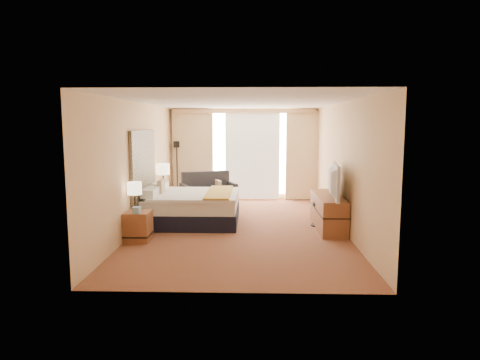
{
  "coord_description": "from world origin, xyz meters",
  "views": [
    {
      "loc": [
        0.26,
        -8.77,
        2.16
      ],
      "look_at": [
        -0.01,
        0.4,
        0.96
      ],
      "focal_mm": 32.0,
      "sensor_mm": 36.0,
      "label": 1
    }
  ],
  "objects_px": {
    "nightstand_right": "(165,202)",
    "television": "(330,181)",
    "desk_chair": "(325,206)",
    "lamp_left": "(134,189)",
    "media_dresser": "(328,212)",
    "floor_lamp": "(177,159)",
    "loveseat": "(208,194)",
    "lamp_right": "(163,170)",
    "nightstand_left": "(138,226)",
    "bed": "(192,207)"
  },
  "relations": [
    {
      "from": "desk_chair",
      "to": "television",
      "type": "height_order",
      "value": "television"
    },
    {
      "from": "floor_lamp",
      "to": "desk_chair",
      "type": "distance_m",
      "value": 4.87
    },
    {
      "from": "nightstand_left",
      "to": "lamp_left",
      "type": "height_order",
      "value": "lamp_left"
    },
    {
      "from": "bed",
      "to": "television",
      "type": "height_order",
      "value": "television"
    },
    {
      "from": "bed",
      "to": "lamp_left",
      "type": "relative_size",
      "value": 3.54
    },
    {
      "from": "bed",
      "to": "lamp_right",
      "type": "distance_m",
      "value": 1.55
    },
    {
      "from": "nightstand_left",
      "to": "loveseat",
      "type": "relative_size",
      "value": 0.34
    },
    {
      "from": "media_dresser",
      "to": "floor_lamp",
      "type": "relative_size",
      "value": 1.07
    },
    {
      "from": "nightstand_left",
      "to": "desk_chair",
      "type": "distance_m",
      "value": 3.89
    },
    {
      "from": "media_dresser",
      "to": "bed",
      "type": "height_order",
      "value": "bed"
    },
    {
      "from": "bed",
      "to": "lamp_right",
      "type": "relative_size",
      "value": 3.0
    },
    {
      "from": "bed",
      "to": "floor_lamp",
      "type": "height_order",
      "value": "floor_lamp"
    },
    {
      "from": "nightstand_left",
      "to": "floor_lamp",
      "type": "bearing_deg",
      "value": 90.4
    },
    {
      "from": "nightstand_left",
      "to": "lamp_left",
      "type": "relative_size",
      "value": 0.99
    },
    {
      "from": "desk_chair",
      "to": "lamp_left",
      "type": "bearing_deg",
      "value": -152.05
    },
    {
      "from": "nightstand_right",
      "to": "television",
      "type": "relative_size",
      "value": 0.46
    },
    {
      "from": "media_dresser",
      "to": "loveseat",
      "type": "bearing_deg",
      "value": 137.88
    },
    {
      "from": "lamp_left",
      "to": "television",
      "type": "xyz_separation_m",
      "value": [
        3.68,
        0.73,
        0.06
      ]
    },
    {
      "from": "bed",
      "to": "desk_chair",
      "type": "height_order",
      "value": "desk_chair"
    },
    {
      "from": "nightstand_left",
      "to": "nightstand_right",
      "type": "distance_m",
      "value": 2.5
    },
    {
      "from": "nightstand_right",
      "to": "loveseat",
      "type": "xyz_separation_m",
      "value": [
        0.95,
        1.04,
        0.02
      ]
    },
    {
      "from": "television",
      "to": "bed",
      "type": "bearing_deg",
      "value": 81.05
    },
    {
      "from": "lamp_left",
      "to": "media_dresser",
      "type": "bearing_deg",
      "value": 16.57
    },
    {
      "from": "lamp_left",
      "to": "lamp_right",
      "type": "distance_m",
      "value": 2.6
    },
    {
      "from": "loveseat",
      "to": "lamp_right",
      "type": "height_order",
      "value": "lamp_right"
    },
    {
      "from": "lamp_left",
      "to": "floor_lamp",
      "type": "bearing_deg",
      "value": 90.0
    },
    {
      "from": "bed",
      "to": "floor_lamp",
      "type": "bearing_deg",
      "value": 106.21
    },
    {
      "from": "desk_chair",
      "to": "television",
      "type": "relative_size",
      "value": 0.83
    },
    {
      "from": "media_dresser",
      "to": "loveseat",
      "type": "distance_m",
      "value": 3.71
    },
    {
      "from": "bed",
      "to": "nightstand_right",
      "type": "bearing_deg",
      "value": 127.95
    },
    {
      "from": "media_dresser",
      "to": "lamp_left",
      "type": "bearing_deg",
      "value": -163.43
    },
    {
      "from": "nightstand_right",
      "to": "lamp_right",
      "type": "bearing_deg",
      "value": 137.25
    },
    {
      "from": "nightstand_right",
      "to": "bed",
      "type": "distance_m",
      "value": 1.32
    },
    {
      "from": "nightstand_left",
      "to": "media_dresser",
      "type": "height_order",
      "value": "media_dresser"
    },
    {
      "from": "nightstand_left",
      "to": "television",
      "type": "distance_m",
      "value": 3.79
    },
    {
      "from": "nightstand_left",
      "to": "floor_lamp",
      "type": "relative_size",
      "value": 0.33
    },
    {
      "from": "bed",
      "to": "lamp_left",
      "type": "distance_m",
      "value": 1.85
    },
    {
      "from": "floor_lamp",
      "to": "lamp_left",
      "type": "xyz_separation_m",
      "value": [
        -0.0,
        -4.41,
        -0.2
      ]
    },
    {
      "from": "desk_chair",
      "to": "lamp_left",
      "type": "relative_size",
      "value": 1.76
    },
    {
      "from": "floor_lamp",
      "to": "lamp_left",
      "type": "relative_size",
      "value": 3.0
    },
    {
      "from": "nightstand_right",
      "to": "lamp_left",
      "type": "bearing_deg",
      "value": -90.67
    },
    {
      "from": "bed",
      "to": "nightstand_left",
      "type": "bearing_deg",
      "value": -118.97
    },
    {
      "from": "lamp_right",
      "to": "television",
      "type": "relative_size",
      "value": 0.55
    },
    {
      "from": "media_dresser",
      "to": "lamp_right",
      "type": "distance_m",
      "value": 4.1
    },
    {
      "from": "loveseat",
      "to": "lamp_left",
      "type": "xyz_separation_m",
      "value": [
        -0.98,
        -3.6,
        0.69
      ]
    },
    {
      "from": "bed",
      "to": "television",
      "type": "xyz_separation_m",
      "value": [
        2.84,
        -0.79,
        0.69
      ]
    },
    {
      "from": "lamp_left",
      "to": "television",
      "type": "relative_size",
      "value": 0.47
    },
    {
      "from": "media_dresser",
      "to": "bed",
      "type": "distance_m",
      "value": 2.92
    },
    {
      "from": "loveseat",
      "to": "floor_lamp",
      "type": "distance_m",
      "value": 1.55
    },
    {
      "from": "media_dresser",
      "to": "bed",
      "type": "xyz_separation_m",
      "value": [
        -2.89,
        0.41,
        0.0
      ]
    }
  ]
}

